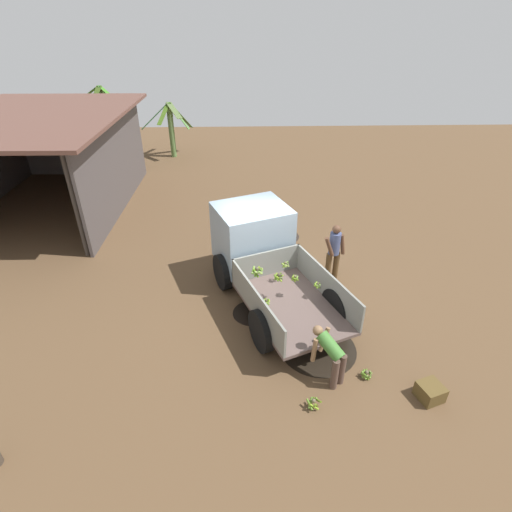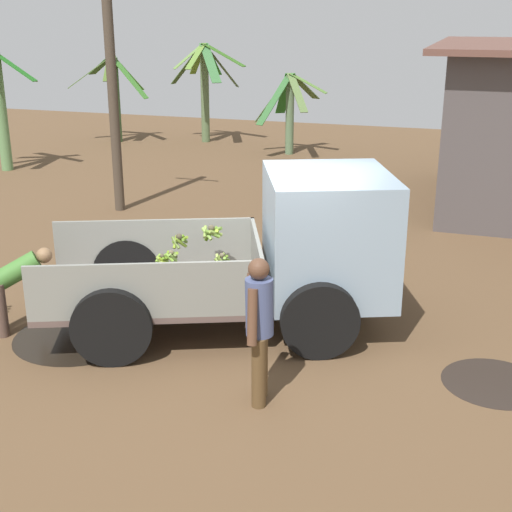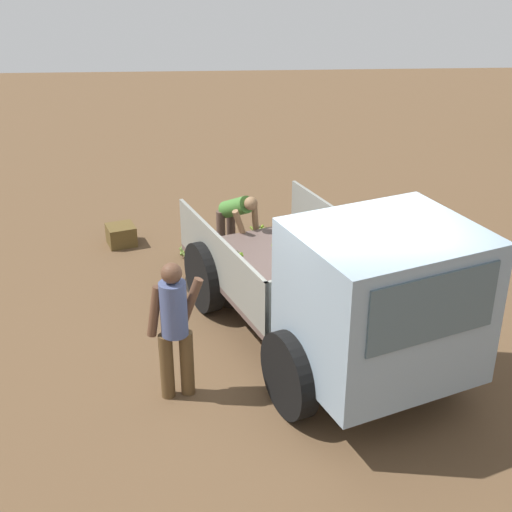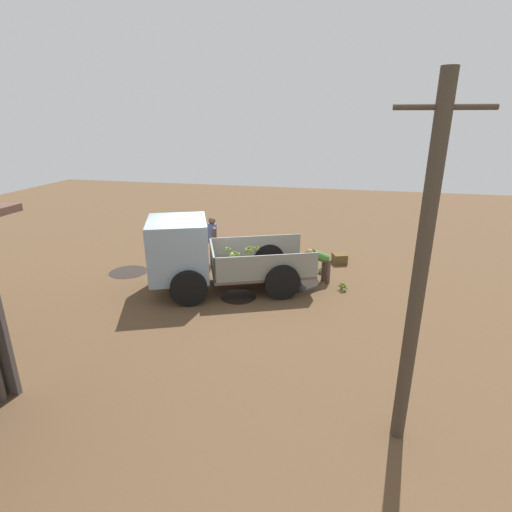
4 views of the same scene
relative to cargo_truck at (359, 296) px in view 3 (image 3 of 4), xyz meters
name	(u,v)px [view 3 (image 3 of 4)]	position (x,y,z in m)	size (l,w,h in m)	color
ground	(328,365)	(-0.30, -0.25, -1.12)	(36.00, 36.00, 0.00)	brown
mud_patch_1	(350,321)	(-1.31, 0.20, -1.12)	(1.00, 1.00, 0.01)	black
mud_patch_2	(241,280)	(-2.59, -1.23, -1.12)	(1.72, 1.72, 0.01)	black
cargo_truck	(359,296)	(0.00, 0.00, 0.00)	(4.91, 3.43, 2.11)	brown
person_foreground_visitor	(174,324)	(0.16, -2.06, -0.20)	(0.42, 0.66, 1.67)	brown
person_worker_loading	(235,216)	(-3.42, -1.30, -0.43)	(0.85, 0.72, 1.13)	brown
banana_bunch_on_ground_0	(186,251)	(-3.45, -2.09, -1.02)	(0.24, 0.24, 0.19)	brown
banana_bunch_on_ground_1	(259,230)	(-4.14, -0.89, -0.99)	(0.30, 0.30, 0.23)	brown
wooden_crate_0	(121,235)	(-3.99, -3.18, -0.96)	(0.44, 0.44, 0.33)	brown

